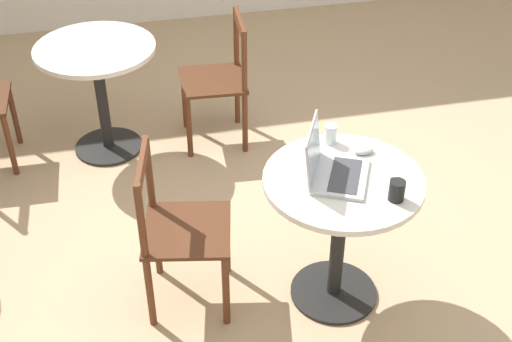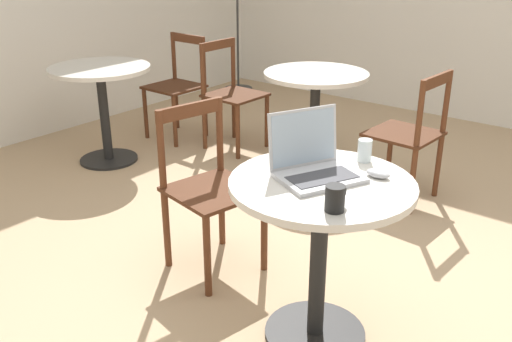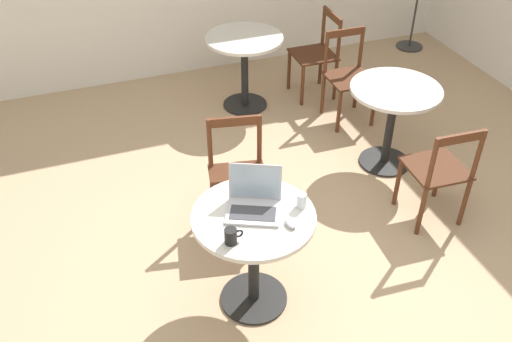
% 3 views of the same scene
% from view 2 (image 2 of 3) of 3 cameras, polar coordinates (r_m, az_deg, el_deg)
% --- Properties ---
extents(ground_plane, '(16.00, 16.00, 0.00)m').
position_cam_2_polar(ground_plane, '(2.96, 7.05, -11.32)').
color(ground_plane, tan).
extents(cafe_table_near, '(0.74, 0.74, 0.74)m').
position_cam_2_polar(cafe_table_near, '(2.34, 6.43, -5.16)').
color(cafe_table_near, black).
rests_on(cafe_table_near, ground_plane).
extents(cafe_table_mid, '(0.74, 0.74, 0.74)m').
position_cam_2_polar(cafe_table_mid, '(4.14, 5.94, 7.29)').
color(cafe_table_mid, black).
rests_on(cafe_table_mid, ground_plane).
extents(cafe_table_far, '(0.74, 0.74, 0.74)m').
position_cam_2_polar(cafe_table_far, '(4.46, -15.16, 7.73)').
color(cafe_table_far, black).
rests_on(cafe_table_far, ground_plane).
extents(chair_near_back, '(0.49, 0.49, 0.86)m').
position_cam_2_polar(chair_near_back, '(2.92, -4.73, -1.82)').
color(chair_near_back, '#562D19').
rests_on(chair_near_back, ground_plane).
extents(chair_mid_front, '(0.44, 0.44, 0.86)m').
position_cam_2_polar(chair_mid_front, '(3.80, 15.09, 3.39)').
color(chair_mid_front, '#562D19').
rests_on(chair_mid_front, ground_plane).
extents(chair_mid_back, '(0.42, 0.42, 0.86)m').
position_cam_2_polar(chair_mid_back, '(4.65, -2.47, 7.61)').
color(chair_mid_back, '#562D19').
rests_on(chair_mid_back, ground_plane).
extents(chair_far_right, '(0.42, 0.42, 0.86)m').
position_cam_2_polar(chair_far_right, '(4.96, -7.83, 8.37)').
color(chair_far_right, '#562D19').
rests_on(chair_far_right, ground_plane).
extents(laptop, '(0.40, 0.38, 0.25)m').
position_cam_2_polar(laptop, '(2.28, 5.83, 0.69)').
color(laptop, '#B7B7BC').
rests_on(laptop, cafe_table_near).
extents(mouse, '(0.06, 0.10, 0.03)m').
position_cam_2_polar(mouse, '(2.33, 12.11, -0.25)').
color(mouse, '#B7B7BC').
rests_on(mouse, cafe_table_near).
extents(mug, '(0.11, 0.07, 0.10)m').
position_cam_2_polar(mug, '(2.01, 7.94, -2.69)').
color(mug, black).
rests_on(mug, cafe_table_near).
extents(drinking_glass, '(0.06, 0.06, 0.10)m').
position_cam_2_polar(drinking_glass, '(2.47, 10.82, 2.03)').
color(drinking_glass, silver).
rests_on(drinking_glass, cafe_table_near).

